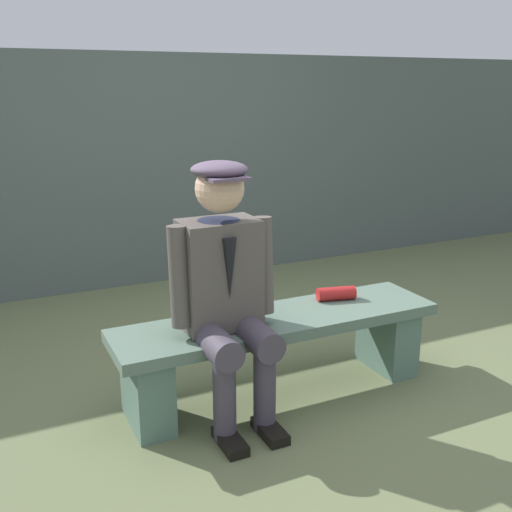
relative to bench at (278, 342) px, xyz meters
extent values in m
plane|color=#606945|center=(0.00, 0.00, -0.30)|extent=(30.00, 30.00, 0.00)
cube|color=#546B5C|center=(0.00, 0.00, 0.12)|extent=(1.79, 0.45, 0.06)
cube|color=#527162|center=(-0.73, 0.00, -0.11)|extent=(0.18, 0.38, 0.39)
cube|color=#527162|center=(0.73, 0.00, -0.11)|extent=(0.18, 0.38, 0.39)
cube|color=#504944|center=(0.33, 0.00, 0.43)|extent=(0.38, 0.25, 0.55)
cylinder|color=#1E2338|center=(0.33, 0.00, 0.68)|extent=(0.21, 0.21, 0.06)
cone|color=black|center=(0.33, 0.13, 0.49)|extent=(0.07, 0.07, 0.30)
sphere|color=#DBAD8C|center=(0.33, 0.02, 0.86)|extent=(0.24, 0.24, 0.24)
ellipsoid|color=#544458|center=(0.33, 0.02, 0.95)|extent=(0.27, 0.27, 0.08)
cube|color=#544458|center=(0.33, 0.13, 0.92)|extent=(0.19, 0.11, 0.02)
cylinder|color=#403946|center=(0.23, 0.15, 0.16)|extent=(0.15, 0.45, 0.15)
cylinder|color=#403946|center=(0.23, 0.30, -0.07)|extent=(0.11, 0.11, 0.46)
cube|color=black|center=(0.23, 0.36, -0.28)|extent=(0.10, 0.24, 0.05)
cylinder|color=#504944|center=(0.11, 0.04, 0.46)|extent=(0.11, 0.15, 0.50)
cylinder|color=#403946|center=(0.44, 0.15, 0.16)|extent=(0.15, 0.45, 0.15)
cylinder|color=#403946|center=(0.44, 0.30, -0.07)|extent=(0.11, 0.11, 0.46)
cube|color=black|center=(0.44, 0.36, -0.28)|extent=(0.10, 0.24, 0.05)
cylinder|color=#504944|center=(0.56, 0.04, 0.46)|extent=(0.10, 0.13, 0.50)
cylinder|color=#B21E1E|center=(-0.41, -0.08, 0.19)|extent=(0.23, 0.13, 0.08)
cube|color=#4A5652|center=(0.00, -2.30, 0.64)|extent=(12.00, 0.24, 1.89)
camera|label=1|loc=(1.40, 2.65, 1.34)|focal=42.27mm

